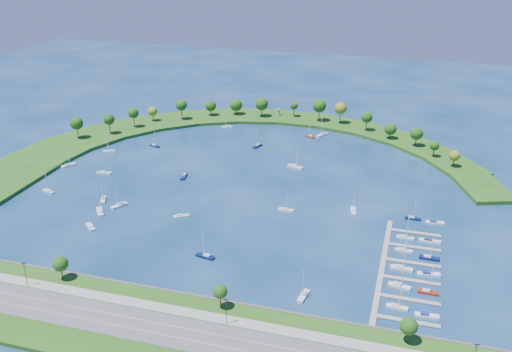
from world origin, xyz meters
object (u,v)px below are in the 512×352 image
(moored_boat_17, at_px, (310,136))
(docked_boat_9, at_px, (430,241))
(moored_boat_15, at_px, (322,134))
(docked_boat_5, at_px, (428,274))
(moored_boat_1, at_px, (104,172))
(moored_boat_6, at_px, (227,126))
(docked_boat_0, at_px, (397,306))
(docked_boat_4, at_px, (401,268))
(moored_boat_7, at_px, (109,151))
(moored_boat_13, at_px, (184,176))
(harbor_tower, at_px, (279,112))
(moored_boat_3, at_px, (304,295))
(docked_boat_10, at_px, (413,218))
(docked_boat_11, at_px, (435,223))
(dock_system, at_px, (401,270))
(docked_boat_7, at_px, (429,257))
(moored_boat_19, at_px, (181,215))
(moored_boat_12, at_px, (353,210))
(docked_boat_2, at_px, (399,285))
(moored_boat_11, at_px, (205,256))
(docked_boat_3, at_px, (428,291))
(docked_boat_8, at_px, (405,237))
(moored_boat_2, at_px, (257,145))
(docked_boat_1, at_px, (427,316))
(docked_boat_6, at_px, (404,250))
(moored_boat_14, at_px, (155,145))
(moored_boat_5, at_px, (100,211))
(moored_boat_10, at_px, (295,166))
(moored_boat_16, at_px, (91,226))
(moored_boat_0, at_px, (286,209))
(moored_boat_18, at_px, (103,199))
(moored_boat_9, at_px, (69,165))

(moored_boat_17, bearing_deg, docked_boat_9, 154.28)
(moored_boat_15, xyz_separation_m, docked_boat_9, (70.70, -124.58, -0.27))
(docked_boat_5, bearing_deg, moored_boat_17, 108.18)
(moored_boat_1, xyz_separation_m, moored_boat_6, (39.53, 95.39, -0.02))
(docked_boat_0, height_order, docked_boat_4, docked_boat_4)
(moored_boat_7, xyz_separation_m, moored_boat_13, (59.00, -22.90, 0.04))
(harbor_tower, relative_size, moored_boat_3, 0.39)
(harbor_tower, height_order, docked_boat_10, docked_boat_10)
(moored_boat_13, relative_size, moored_boat_17, 1.23)
(moored_boat_7, bearing_deg, docked_boat_11, 147.49)
(dock_system, bearing_deg, moored_boat_7, 154.73)
(docked_boat_7, bearing_deg, moored_boat_19, 178.32)
(moored_boat_7, xyz_separation_m, moored_boat_12, (154.12, -38.21, 0.03))
(docked_boat_2, distance_m, docked_boat_11, 58.68)
(moored_boat_11, relative_size, docked_boat_3, 1.06)
(moored_boat_7, bearing_deg, docked_boat_8, 141.30)
(moored_boat_2, distance_m, docked_boat_8, 132.64)
(docked_boat_0, height_order, docked_boat_1, docked_boat_0)
(docked_boat_4, distance_m, docked_boat_9, 28.01)
(moored_boat_11, bearing_deg, docked_boat_5, -162.54)
(moored_boat_11, bearing_deg, docked_boat_6, -150.57)
(dock_system, relative_size, moored_boat_12, 6.75)
(harbor_tower, bearing_deg, moored_boat_14, -127.27)
(moored_boat_5, distance_m, moored_boat_19, 39.91)
(moored_boat_14, relative_size, docked_boat_8, 0.92)
(moored_boat_10, relative_size, docked_boat_8, 1.24)
(harbor_tower, xyz_separation_m, moored_boat_1, (-68.16, -126.07, -3.50))
(moored_boat_16, xyz_separation_m, docked_boat_4, (138.88, 4.53, 0.03))
(moored_boat_5, relative_size, moored_boat_11, 1.15)
(docked_boat_2, height_order, docked_boat_10, docked_boat_2)
(moored_boat_6, bearing_deg, moored_boat_0, 97.42)
(moored_boat_0, relative_size, moored_boat_18, 0.95)
(docked_boat_2, bearing_deg, docked_boat_4, 99.46)
(moored_boat_19, xyz_separation_m, docked_boat_5, (113.78, -18.37, -0.20))
(moored_boat_13, bearing_deg, moored_boat_6, 172.73)
(docked_boat_6, relative_size, docked_boat_8, 0.96)
(moored_boat_0, bearing_deg, docked_boat_1, -44.84)
(moored_boat_13, bearing_deg, docked_boat_2, 47.66)
(docked_boat_1, height_order, docked_boat_6, docked_boat_6)
(docked_boat_1, distance_m, docked_boat_6, 44.97)
(moored_boat_5, distance_m, moored_boat_14, 91.75)
(moored_boat_0, bearing_deg, docked_boat_6, -22.03)
(docked_boat_7, bearing_deg, moored_boat_11, -163.16)
(moored_boat_9, xyz_separation_m, moored_boat_15, (130.31, 93.59, 0.05))
(dock_system, relative_size, moored_boat_14, 8.00)
(moored_boat_0, xyz_separation_m, docked_boat_6, (57.17, -22.79, -0.01))
(moored_boat_17, height_order, docked_boat_10, docked_boat_10)
(moored_boat_10, relative_size, moored_boat_18, 1.19)
(docked_boat_6, relative_size, docked_boat_7, 0.88)
(docked_boat_2, height_order, docked_boat_5, docked_boat_2)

